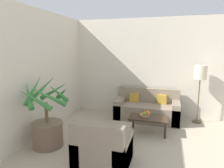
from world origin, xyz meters
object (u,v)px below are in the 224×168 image
(apple_red, at_px, (144,112))
(fruit_bowl, at_px, (145,115))
(coffee_table, at_px, (148,119))
(apple_green, at_px, (144,113))
(armchair, at_px, (103,151))
(ottoman, at_px, (116,134))
(potted_palm, at_px, (47,124))
(orange_fruit, at_px, (148,113))
(floor_lamp, at_px, (200,75))
(sofa_loveseat, at_px, (147,109))

(apple_red, bearing_deg, fruit_bowl, -67.17)
(coffee_table, xyz_separation_m, apple_green, (-0.09, -0.02, 0.14))
(armchair, xyz_separation_m, ottoman, (-0.01, 0.83, -0.08))
(potted_palm, xyz_separation_m, apple_red, (1.71, 1.23, 0.00))
(fruit_bowl, relative_size, apple_red, 3.23)
(coffee_table, height_order, apple_green, apple_green)
(apple_green, relative_size, orange_fruit, 0.98)
(coffee_table, height_order, fruit_bowl, fruit_bowl)
(potted_palm, relative_size, armchair, 1.68)
(apple_red, bearing_deg, apple_green, -84.10)
(potted_palm, bearing_deg, fruit_bowl, 35.12)
(apple_green, bearing_deg, potted_palm, -146.29)
(floor_lamp, xyz_separation_m, armchair, (-1.71, -2.53, -0.96))
(potted_palm, bearing_deg, floor_lamp, 36.21)
(sofa_loveseat, bearing_deg, armchair, -100.38)
(fruit_bowl, bearing_deg, apple_green, -90.98)
(apple_red, bearing_deg, coffee_table, -35.47)
(floor_lamp, distance_m, apple_green, 1.78)
(sofa_loveseat, relative_size, fruit_bowl, 6.99)
(potted_palm, bearing_deg, ottoman, 20.36)
(armchair, bearing_deg, ottoman, 90.64)
(floor_lamp, height_order, armchair, floor_lamp)
(floor_lamp, distance_m, armchair, 3.20)
(orange_fruit, bearing_deg, apple_red, 164.90)
(fruit_bowl, distance_m, apple_green, 0.09)
(potted_palm, xyz_separation_m, floor_lamp, (2.96, 2.16, 0.78))
(apple_red, height_order, orange_fruit, orange_fruit)
(coffee_table, xyz_separation_m, ottoman, (-0.57, -0.70, -0.13))
(potted_palm, distance_m, apple_green, 2.07)
(floor_lamp, distance_m, ottoman, 2.63)
(potted_palm, xyz_separation_m, apple_green, (1.72, 1.15, 0.01))
(armchair, bearing_deg, potted_palm, 163.58)
(floor_lamp, height_order, coffee_table, floor_lamp)
(fruit_bowl, height_order, armchair, armchair)
(sofa_loveseat, distance_m, orange_fruit, 0.84)
(apple_red, height_order, ottoman, apple_red)
(orange_fruit, xyz_separation_m, ottoman, (-0.55, -0.75, -0.27))
(sofa_loveseat, bearing_deg, coffee_table, -81.99)
(potted_palm, xyz_separation_m, coffee_table, (1.81, 1.16, -0.13))
(apple_green, bearing_deg, apple_red, 95.90)
(coffee_table, bearing_deg, ottoman, -129.03)
(orange_fruit, bearing_deg, ottoman, -126.13)
(sofa_loveseat, bearing_deg, ottoman, -105.98)
(apple_red, xyz_separation_m, orange_fruit, (0.08, -0.02, 0.00))
(sofa_loveseat, bearing_deg, floor_lamp, 6.45)
(apple_red, height_order, armchair, armchair)
(armchair, bearing_deg, apple_green, 72.88)
(sofa_loveseat, xyz_separation_m, floor_lamp, (1.27, 0.14, 0.95))
(orange_fruit, distance_m, armchair, 1.68)
(orange_fruit, relative_size, armchair, 0.10)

